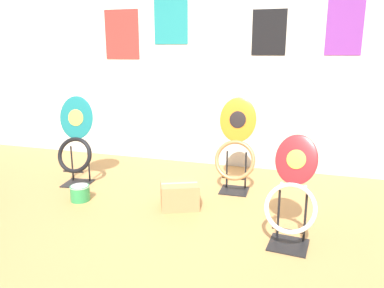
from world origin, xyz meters
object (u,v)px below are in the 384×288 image
toilet_seat_display_orange_sun (236,147)px  storage_box (179,195)px  toilet_seat_display_teal_sax (76,144)px  paint_can (80,193)px  toilet_seat_display_crimson_swirl (292,195)px

toilet_seat_display_orange_sun → storage_box: 0.78m
toilet_seat_display_teal_sax → paint_can: toilet_seat_display_teal_sax is taller
toilet_seat_display_orange_sun → toilet_seat_display_crimson_swirl: bearing=-57.9°
toilet_seat_display_crimson_swirl → paint_can: size_ratio=4.30×
toilet_seat_display_orange_sun → storage_box: toilet_seat_display_orange_sun is taller
toilet_seat_display_teal_sax → toilet_seat_display_orange_sun: bearing=10.7°
toilet_seat_display_teal_sax → toilet_seat_display_orange_sun: size_ratio=0.99×
toilet_seat_display_crimson_swirl → toilet_seat_display_orange_sun: (-0.60, 0.96, 0.08)m
toilet_seat_display_teal_sax → storage_box: 1.33m
storage_box → toilet_seat_display_crimson_swirl: bearing=-21.1°
toilet_seat_display_teal_sax → storage_box: (1.26, -0.26, -0.33)m
toilet_seat_display_teal_sax → toilet_seat_display_orange_sun: toilet_seat_display_orange_sun is taller
toilet_seat_display_teal_sax → toilet_seat_display_orange_sun: (1.66, 0.31, 0.02)m
paint_can → toilet_seat_display_crimson_swirl: bearing=-7.0°
toilet_seat_display_crimson_swirl → storage_box: 1.11m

